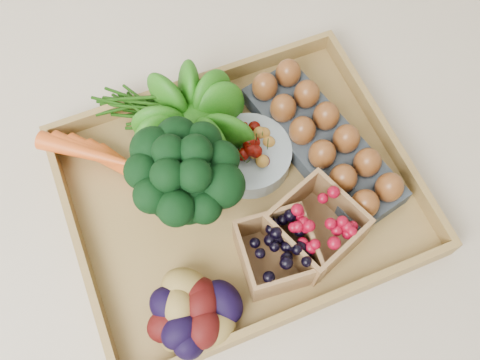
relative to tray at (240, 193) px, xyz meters
name	(u,v)px	position (x,y,z in m)	size (l,w,h in m)	color
ground	(240,195)	(0.00, 0.00, -0.01)	(4.00, 4.00, 0.00)	beige
tray	(240,193)	(0.00, 0.00, 0.00)	(0.55, 0.45, 0.01)	#9E7D42
carrots	(124,166)	(-0.16, 0.10, 0.03)	(0.21, 0.15, 0.05)	#DA5218
lettuce	(192,118)	(-0.03, 0.12, 0.08)	(0.14, 0.14, 0.14)	#0F5B0E
broccoli	(188,191)	(-0.08, 0.00, 0.07)	(0.17, 0.17, 0.13)	black
cherry_bowl	(249,155)	(0.04, 0.05, 0.03)	(0.14, 0.14, 0.04)	#8C9EA5
egg_carton	(321,144)	(0.16, 0.02, 0.03)	(0.11, 0.32, 0.04)	#383F47
potatoes	(191,318)	(-0.15, -0.17, 0.05)	(0.15, 0.15, 0.09)	#3A0909
punnet_blackberry	(277,252)	(0.01, -0.13, 0.04)	(0.11, 0.11, 0.07)	black
punnet_raspberry	(316,227)	(0.08, -0.12, 0.05)	(0.12, 0.12, 0.08)	maroon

